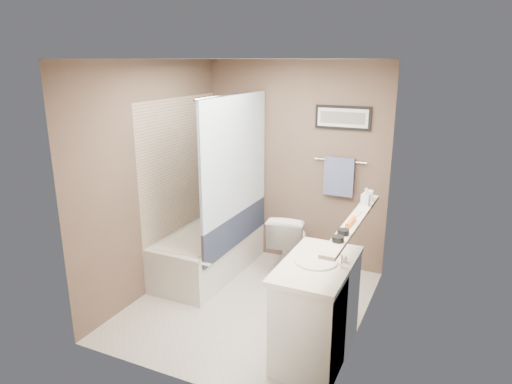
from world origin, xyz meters
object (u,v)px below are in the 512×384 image
at_px(candle_bowl_far, 343,232).
at_px(glass_jar, 369,196).
at_px(vanity, 317,312).
at_px(bathtub, 209,252).
at_px(soap_bottle, 366,197).
at_px(toilet, 289,242).
at_px(candle_bowl_near, 338,239).
at_px(hair_brush_front, 351,222).

height_order(candle_bowl_far, glass_jar, glass_jar).
bearing_deg(glass_jar, vanity, -101.12).
height_order(bathtub, soap_bottle, soap_bottle).
distance_m(toilet, glass_jar, 1.32).
bearing_deg(vanity, soap_bottle, 77.30).
relative_size(candle_bowl_near, glass_jar, 0.90).
bearing_deg(vanity, glass_jar, 79.32).
bearing_deg(candle_bowl_far, candle_bowl_near, -90.00).
bearing_deg(toilet, candle_bowl_near, 112.19).
xyz_separation_m(toilet, soap_bottle, (0.95, -0.60, 0.83)).
height_order(glass_jar, soap_bottle, soap_bottle).
distance_m(bathtub, candle_bowl_far, 2.22).
bearing_deg(glass_jar, candle_bowl_far, -90.00).
distance_m(bathtub, toilet, 0.94).
distance_m(candle_bowl_far, soap_bottle, 0.80).
distance_m(bathtub, soap_bottle, 2.03).
bearing_deg(candle_bowl_near, toilet, 121.58).
bearing_deg(candle_bowl_near, glass_jar, 90.00).
bearing_deg(hair_brush_front, vanity, -128.43).
relative_size(toilet, vanity, 0.81).
xyz_separation_m(candle_bowl_far, glass_jar, (0.00, 0.95, 0.03)).
bearing_deg(glass_jar, soap_bottle, -90.00).
height_order(bathtub, vanity, vanity).
bearing_deg(candle_bowl_near, soap_bottle, 90.00).
height_order(toilet, soap_bottle, soap_bottle).
relative_size(bathtub, soap_bottle, 9.40).
relative_size(vanity, candle_bowl_near, 10.00).
xyz_separation_m(toilet, candle_bowl_far, (0.95, -1.39, 0.77)).
distance_m(toilet, vanity, 1.59).
distance_m(toilet, soap_bottle, 1.40).
bearing_deg(soap_bottle, candle_bowl_near, -90.00).
relative_size(candle_bowl_far, hair_brush_front, 0.41).
height_order(toilet, vanity, vanity).
bearing_deg(bathtub, candle_bowl_far, -27.70).
bearing_deg(toilet, soap_bottle, 138.57).
bearing_deg(toilet, bathtub, 17.11).
height_order(vanity, candle_bowl_near, candle_bowl_near).
distance_m(vanity, candle_bowl_far, 0.76).
xyz_separation_m(toilet, glass_jar, (0.95, -0.45, 0.80)).
xyz_separation_m(candle_bowl_near, soap_bottle, (0.00, 0.95, 0.06)).
height_order(hair_brush_front, soap_bottle, soap_bottle).
relative_size(toilet, candle_bowl_near, 8.09).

